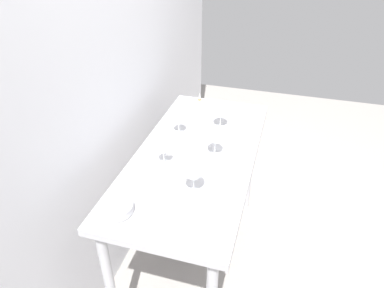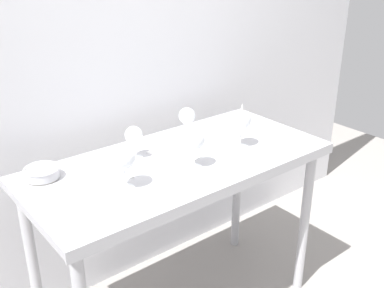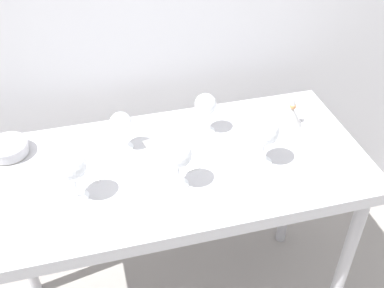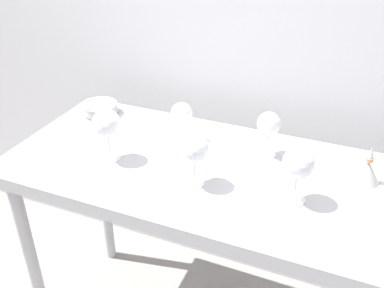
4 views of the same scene
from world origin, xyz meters
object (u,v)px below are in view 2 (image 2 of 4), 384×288
(wine_glass_near_right, at_px, (241,121))
(wine_glass_near_center, at_px, (195,140))
(tasting_bowl, at_px, (42,172))
(wine_glass_far_right, at_px, (187,117))
(tasting_sheet_upper, at_px, (107,168))
(wine_glass_near_left, at_px, (123,158))
(decanter_funnel, at_px, (242,119))
(wine_glass_far_left, at_px, (134,136))
(tasting_sheet_lower, at_px, (178,152))

(wine_glass_near_right, bearing_deg, wine_glass_near_center, -173.20)
(wine_glass_near_right, distance_m, tasting_bowl, 0.92)
(wine_glass_far_right, bearing_deg, tasting_bowl, 176.04)
(tasting_sheet_upper, bearing_deg, wine_glass_near_left, -85.79)
(wine_glass_near_right, bearing_deg, tasting_sheet_upper, 162.73)
(wine_glass_near_right, xyz_separation_m, tasting_sheet_upper, (-0.62, 0.19, -0.13))
(wine_glass_near_right, relative_size, wine_glass_near_center, 1.02)
(wine_glass_near_left, relative_size, decanter_funnel, 1.45)
(wine_glass_far_left, bearing_deg, tasting_bowl, 170.07)
(tasting_sheet_upper, xyz_separation_m, tasting_sheet_lower, (0.35, -0.06, 0.00))
(wine_glass_near_right, height_order, tasting_sheet_lower, wine_glass_near_right)
(wine_glass_near_center, bearing_deg, wine_glass_far_right, 58.29)
(wine_glass_near_left, xyz_separation_m, tasting_bowl, (-0.23, 0.29, -0.11))
(wine_glass_far_right, distance_m, tasting_sheet_upper, 0.49)
(wine_glass_far_right, xyz_separation_m, wine_glass_near_left, (-0.50, -0.24, 0.02))
(wine_glass_far_right, bearing_deg, tasting_sheet_lower, -143.22)
(tasting_sheet_lower, bearing_deg, wine_glass_near_left, -170.90)
(tasting_sheet_lower, bearing_deg, wine_glass_far_left, 147.05)
(wine_glass_near_center, xyz_separation_m, wine_glass_far_left, (-0.16, 0.24, -0.02))
(wine_glass_far_right, relative_size, tasting_bowl, 1.13)
(wine_glass_far_left, height_order, tasting_bowl, wine_glass_far_left)
(wine_glass_near_left, distance_m, tasting_sheet_upper, 0.24)
(wine_glass_near_left, bearing_deg, wine_glass_far_left, 50.29)
(wine_glass_near_right, distance_m, wine_glass_far_left, 0.51)
(wine_glass_far_right, distance_m, wine_glass_near_center, 0.31)
(decanter_funnel, bearing_deg, wine_glass_near_center, -155.79)
(wine_glass_near_right, bearing_deg, decanter_funnel, 44.19)
(wine_glass_near_center, height_order, tasting_bowl, wine_glass_near_center)
(wine_glass_near_right, bearing_deg, wine_glass_far_left, 156.00)
(wine_glass_far_right, relative_size, wine_glass_near_left, 0.88)
(tasting_sheet_upper, height_order, tasting_bowl, tasting_bowl)
(wine_glass_near_right, xyz_separation_m, wine_glass_far_left, (-0.46, 0.21, -0.02))
(wine_glass_near_right, distance_m, tasting_sheet_upper, 0.66)
(wine_glass_far_right, bearing_deg, decanter_funnel, -6.47)
(wine_glass_far_right, xyz_separation_m, tasting_sheet_lower, (-0.13, -0.09, -0.12))
(wine_glass_far_left, height_order, tasting_sheet_lower, wine_glass_far_left)
(wine_glass_far_left, distance_m, tasting_sheet_lower, 0.23)
(wine_glass_near_left, distance_m, decanter_funnel, 0.87)
(wine_glass_near_right, xyz_separation_m, decanter_funnel, (0.19, 0.19, -0.09))
(wine_glass_far_right, distance_m, wine_glass_near_right, 0.27)
(wine_glass_far_right, bearing_deg, wine_glass_far_left, -176.25)
(wine_glass_near_left, bearing_deg, wine_glass_far_right, 25.50)
(decanter_funnel, bearing_deg, wine_glass_near_right, -135.81)
(tasting_bowl, height_order, decanter_funnel, decanter_funnel)
(tasting_sheet_upper, height_order, decanter_funnel, decanter_funnel)
(tasting_bowl, bearing_deg, wine_glass_near_left, -51.95)
(wine_glass_near_left, relative_size, wine_glass_near_center, 1.05)
(wine_glass_near_left, xyz_separation_m, wine_glass_near_center, (0.34, -0.03, -0.01))
(tasting_sheet_upper, distance_m, tasting_bowl, 0.27)
(decanter_funnel, bearing_deg, wine_glass_far_left, 178.48)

